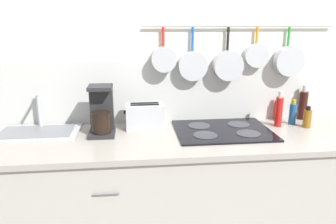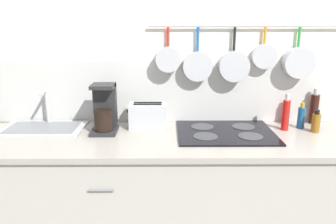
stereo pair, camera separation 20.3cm
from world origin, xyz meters
name	(u,v)px [view 2 (the right image)]	position (x,y,z in m)	size (l,w,h in m)	color
wall_back	(223,72)	(0.00, 0.37, 1.27)	(7.20, 0.16, 2.60)	silver
cabinet_base	(226,204)	(0.00, 0.00, 0.44)	(3.07, 0.65, 0.88)	#B7B2A8
countertop	(230,140)	(0.00, 0.00, 0.90)	(3.11, 0.67, 0.03)	#A59E93
sink_basin	(43,127)	(-1.24, 0.16, 0.94)	(0.54, 0.32, 0.25)	#B7BABF
coffee_maker	(104,112)	(-0.81, 0.13, 1.05)	(0.17, 0.20, 0.32)	#262628
toaster	(148,116)	(-0.53, 0.20, 1.00)	(0.27, 0.15, 0.17)	#B7BABF
cooktop	(225,132)	(-0.02, 0.07, 0.92)	(0.63, 0.49, 0.01)	black
bottle_dish_soap	(286,114)	(0.39, 0.14, 1.03)	(0.05, 0.05, 0.25)	red
bottle_sesame_oil	(286,113)	(0.46, 0.30, 1.00)	(0.05, 0.05, 0.18)	red
bottle_vinegar	(301,117)	(0.52, 0.18, 1.00)	(0.05, 0.05, 0.18)	navy
bottle_cooking_wine	(316,122)	(0.58, 0.09, 0.98)	(0.05, 0.05, 0.15)	#8C5919
bottle_olive_oil	(314,108)	(0.65, 0.29, 1.03)	(0.06, 0.06, 0.26)	#33140F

